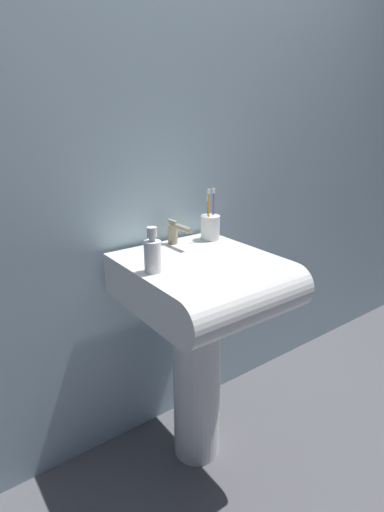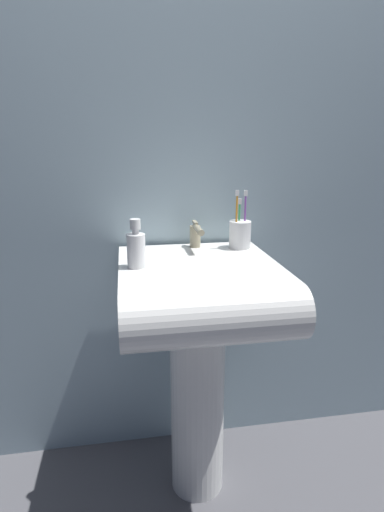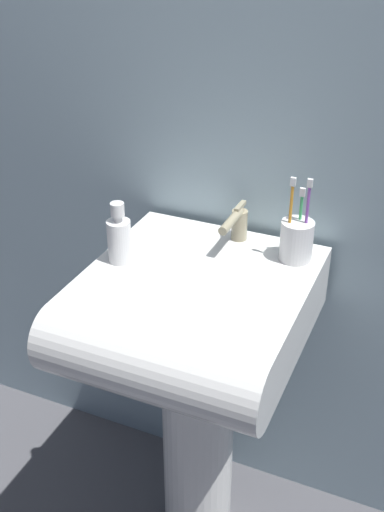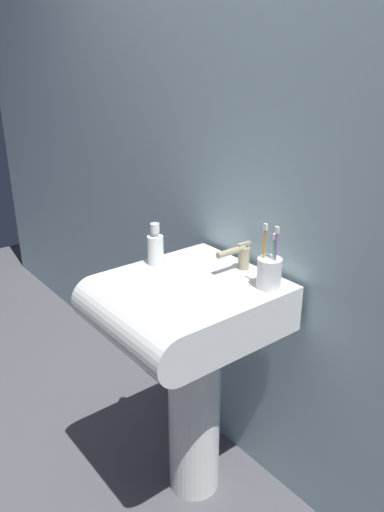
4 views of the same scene
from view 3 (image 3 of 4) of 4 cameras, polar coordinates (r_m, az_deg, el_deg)
wall_back at (r=1.58m, az=4.95°, el=13.81°), size 5.00×0.05×2.40m
sink_pedestal at (r=1.79m, az=0.54°, el=-15.75°), size 0.19×0.19×0.71m
sink_basin at (r=1.46m, az=-0.29°, el=-5.33°), size 0.50×0.57×0.16m
faucet at (r=1.58m, az=4.02°, el=2.94°), size 0.04×0.15×0.09m
toothbrush_cup at (r=1.52m, az=9.28°, el=1.46°), size 0.08×0.08×0.21m
soap_bottle at (r=1.50m, az=-6.49°, el=1.58°), size 0.06×0.06×0.15m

